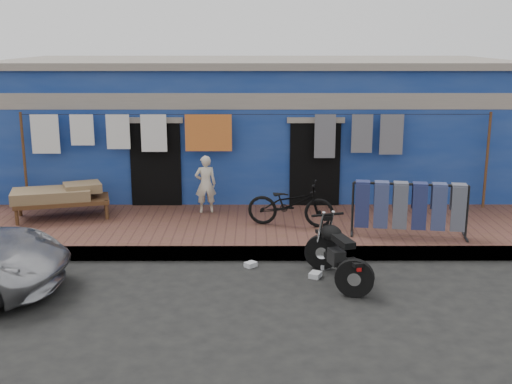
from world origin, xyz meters
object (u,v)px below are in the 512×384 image
Objects in this scene: bicycle at (291,199)px; jeans_rack at (409,208)px; seated_person at (206,184)px; motorcycle at (338,252)px; charpoy at (62,202)px.

bicycle reaches higher than jeans_rack.
seated_person is 4.14m from motorcycle.
charpoy is at bearing 93.95° from bicycle.
seated_person is 0.57× the size of charpoy.
charpoy is (-4.69, 0.59, -0.22)m from bicycle.
seated_person reaches higher than charpoy.
seated_person is at bearing 108.33° from motorcycle.
seated_person is 4.27m from jeans_rack.
charpoy is 6.99m from jeans_rack.
charpoy is at bearing -0.99° from seated_person.
bicycle is 0.75× the size of jeans_rack.
seated_person is at bearing 7.77° from charpoy.
jeans_rack is (6.87, -1.25, 0.20)m from charpoy.
motorcycle is 2.33m from jeans_rack.
motorcycle reaches higher than charpoy.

